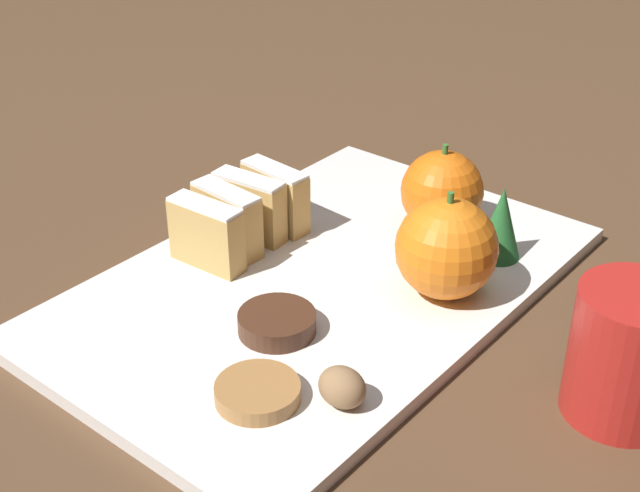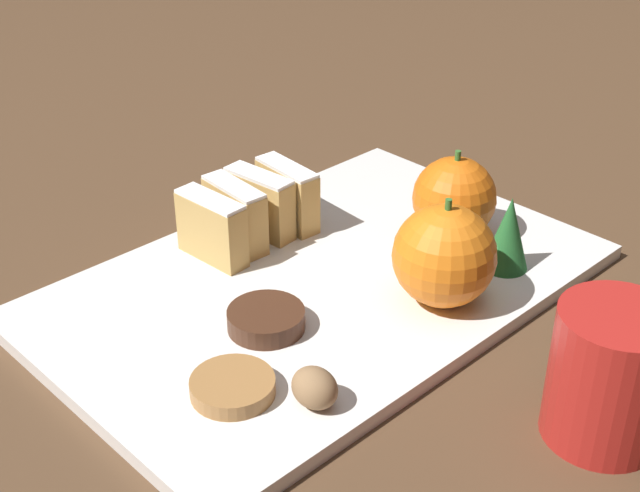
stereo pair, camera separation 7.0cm
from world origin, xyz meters
TOP-DOWN VIEW (x-y plane):
  - ground_plane at (0.00, 0.00)m, footprint 6.00×6.00m
  - serving_platter at (0.00, 0.00)m, footprint 0.28×0.44m
  - stollen_slice_front at (-0.08, -0.04)m, footprint 0.07×0.03m
  - stollen_slice_second at (-0.09, -0.01)m, footprint 0.07×0.03m
  - stollen_slice_third at (-0.09, 0.02)m, footprint 0.07×0.03m
  - stollen_slice_fourth at (-0.09, 0.04)m, footprint 0.07×0.03m
  - orange_near at (0.03, 0.13)m, footprint 0.07×0.07m
  - orange_far at (0.09, 0.05)m, footprint 0.08×0.08m
  - walnut at (0.11, -0.11)m, footprint 0.03×0.03m
  - chocolate_cookie at (0.02, -0.08)m, footprint 0.06×0.06m
  - gingerbread_cookie at (0.06, -0.14)m, footprint 0.06×0.06m
  - evergreen_sprig at (0.09, 0.12)m, footprint 0.04×0.04m
  - coffee_mug at (0.25, 0.01)m, footprint 0.11×0.08m

SIDE VIEW (x-z plane):
  - ground_plane at x=0.00m, z-range 0.00..0.00m
  - serving_platter at x=0.00m, z-range 0.00..0.01m
  - gingerbread_cookie at x=0.06m, z-range 0.01..0.02m
  - chocolate_cookie at x=0.02m, z-range 0.01..0.03m
  - walnut at x=0.11m, z-range 0.01..0.04m
  - stollen_slice_front at x=-0.08m, z-range 0.01..0.07m
  - stollen_slice_second at x=-0.09m, z-range 0.01..0.07m
  - stollen_slice_third at x=-0.09m, z-range 0.01..0.07m
  - stollen_slice_fourth at x=-0.09m, z-range 0.01..0.07m
  - evergreen_sprig at x=0.09m, z-range 0.01..0.08m
  - coffee_mug at x=0.25m, z-range 0.00..0.09m
  - orange_near at x=0.03m, z-range 0.01..0.09m
  - orange_far at x=0.09m, z-range 0.01..0.10m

